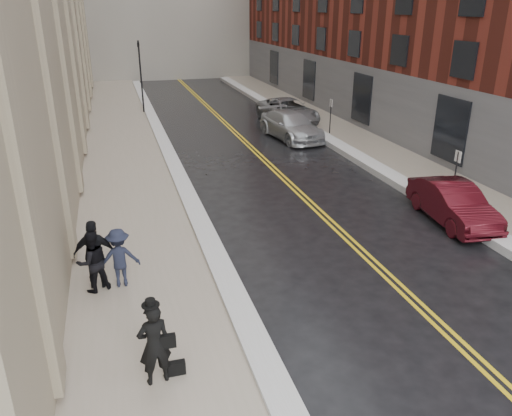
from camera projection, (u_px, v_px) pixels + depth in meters
ground at (369, 369)px, 10.97m from camera, size 160.00×160.00×0.00m
sidewalk_left at (126, 170)px, 24.04m from camera, size 4.00×64.00×0.15m
sidewalk_right at (377, 150)px, 27.50m from camera, size 3.00×64.00×0.15m
lane_stripe_a at (263, 160)px, 25.83m from camera, size 0.12×64.00×0.01m
lane_stripe_b at (267, 160)px, 25.89m from camera, size 0.12×64.00×0.01m
snow_ridge_left at (174, 165)px, 24.61m from camera, size 0.70×60.80×0.26m
snow_ridge_right at (347, 151)px, 27.00m from camera, size 0.85×60.80×0.30m
traffic_signal at (141, 71)px, 35.86m from camera, size 0.18×0.15×5.20m
parking_sign_near at (456, 172)px, 19.61m from camera, size 0.06×0.35×2.23m
parking_sign_far at (331, 114)px, 30.30m from camera, size 0.06×0.35×2.23m
car_maroon at (453, 203)px, 18.24m from camera, size 2.02×4.58×1.46m
car_silver_near at (291, 125)px, 29.86m from camera, size 2.96×5.74×1.59m
car_silver_far at (288, 111)px, 34.06m from camera, size 3.34×6.00×1.59m
pedestrian_main at (154, 344)px, 10.07m from camera, size 0.75×0.56×1.86m
pedestrian_a at (92, 262)px, 13.44m from camera, size 1.03×0.92×1.75m
pedestrian_b at (119, 258)px, 13.71m from camera, size 1.10×0.63×1.71m
pedestrian_c at (95, 254)px, 13.59m from camera, size 1.22×0.67×1.98m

